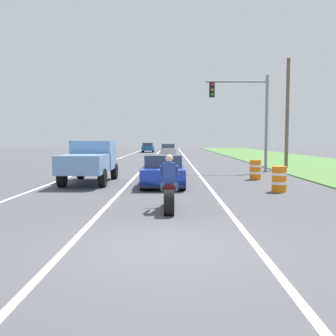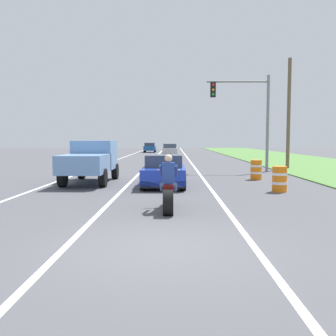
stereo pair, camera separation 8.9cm
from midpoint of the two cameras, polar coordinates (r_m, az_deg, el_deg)
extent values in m
plane|color=#4C4C51|center=(7.26, -1.27, -12.00)|extent=(160.00, 160.00, 0.00)
cube|color=white|center=(27.61, -11.27, 0.07)|extent=(0.14, 120.00, 0.01)
cube|color=white|center=(27.08, 3.82, 0.06)|extent=(0.14, 120.00, 0.01)
cube|color=white|center=(27.11, -3.80, 0.07)|extent=(0.14, 120.00, 0.01)
cube|color=#517F3D|center=(29.46, 23.88, 0.09)|extent=(10.00, 120.00, 0.06)
cylinder|color=black|center=(10.11, -0.09, -5.29)|extent=(0.28, 0.69, 0.69)
cylinder|color=black|center=(11.65, -0.01, -4.17)|extent=(0.12, 0.63, 0.63)
cube|color=#590F0F|center=(10.89, -0.05, -3.19)|extent=(0.28, 1.10, 0.36)
cylinder|color=#B2B2B7|center=(11.52, -0.02, -2.42)|extent=(0.08, 0.36, 0.73)
cylinder|color=#A5A5AA|center=(11.46, -0.02, -0.30)|extent=(0.70, 0.05, 0.05)
cube|color=navy|center=(10.61, -0.06, -0.79)|extent=(0.36, 0.24, 0.60)
sphere|color=beige|center=(10.58, -0.06, 1.48)|extent=(0.22, 0.22, 0.22)
cylinder|color=#384C7A|center=(10.68, -1.02, -2.91)|extent=(0.14, 0.47, 0.32)
cylinder|color=navy|center=(10.91, -1.20, -0.38)|extent=(0.10, 0.51, 0.40)
cylinder|color=#384C7A|center=(10.68, 0.91, -2.91)|extent=(0.14, 0.47, 0.32)
cylinder|color=navy|center=(10.90, 1.11, -0.38)|extent=(0.10, 0.51, 0.40)
cube|color=#1E38B2|center=(16.59, -0.82, -0.86)|extent=(1.80, 4.30, 0.64)
cube|color=#333D4C|center=(16.35, -0.84, 1.10)|extent=(1.56, 1.70, 0.52)
cube|color=black|center=(14.58, -1.00, -2.54)|extent=(1.76, 0.20, 0.28)
cylinder|color=black|center=(18.23, -3.22, -1.05)|extent=(0.24, 0.64, 0.64)
cylinder|color=black|center=(18.20, 1.81, -1.05)|extent=(0.24, 0.64, 0.64)
cylinder|color=black|center=(15.06, -4.01, -2.20)|extent=(0.24, 0.64, 0.64)
cylinder|color=black|center=(15.02, 2.09, -2.21)|extent=(0.24, 0.64, 0.64)
cube|color=#6B93C6|center=(18.85, -11.32, 1.98)|extent=(1.90, 2.10, 1.40)
cube|color=#333D4C|center=(19.18, -11.12, 3.17)|extent=(1.67, 0.29, 0.57)
cube|color=#6B93C6|center=(16.67, -12.88, 0.61)|extent=(1.90, 2.70, 0.80)
cylinder|color=black|center=(19.87, -13.27, -0.48)|extent=(0.28, 0.80, 0.80)
cylinder|color=black|center=(19.53, -8.30, -0.49)|extent=(0.28, 0.80, 0.80)
cylinder|color=black|center=(16.65, -16.00, -1.45)|extent=(0.28, 0.80, 0.80)
cylinder|color=black|center=(16.25, -10.10, -1.49)|extent=(0.28, 0.80, 0.80)
cylinder|color=gray|center=(24.24, 14.66, 6.51)|extent=(0.18, 0.18, 6.00)
cylinder|color=gray|center=(24.09, 10.27, 12.81)|extent=(3.81, 0.12, 0.12)
cube|color=black|center=(23.82, 6.60, 11.73)|extent=(0.32, 0.24, 0.90)
sphere|color=red|center=(23.72, 6.64, 12.44)|extent=(0.16, 0.16, 0.16)
sphere|color=orange|center=(23.68, 6.64, 11.77)|extent=(0.16, 0.16, 0.16)
sphere|color=green|center=(23.65, 6.63, 11.10)|extent=(0.16, 0.16, 0.16)
cylinder|color=brown|center=(27.18, 17.61, 7.83)|extent=(0.24, 0.24, 7.55)
cylinder|color=orange|center=(15.20, 16.41, -1.63)|extent=(0.56, 0.56, 1.00)
cylinder|color=white|center=(15.18, 16.43, -0.88)|extent=(0.58, 0.58, 0.10)
cylinder|color=white|center=(15.22, 16.40, -2.19)|extent=(0.58, 0.58, 0.10)
cylinder|color=orange|center=(19.51, 13.02, -0.27)|extent=(0.56, 0.56, 1.00)
cylinder|color=white|center=(19.49, 13.03, 0.32)|extent=(0.58, 0.58, 0.10)
cylinder|color=white|center=(19.52, 13.01, -0.71)|extent=(0.58, 0.58, 0.10)
cube|color=#B2B2B7|center=(45.82, -0.03, 2.65)|extent=(1.76, 4.00, 0.70)
cube|color=#333D4C|center=(45.60, -0.03, 3.40)|extent=(1.56, 2.00, 0.50)
cylinder|color=black|center=(47.24, -0.98, 2.28)|extent=(0.20, 0.60, 0.60)
cylinder|color=black|center=(47.23, 0.96, 2.28)|extent=(0.20, 0.60, 0.60)
cylinder|color=black|center=(44.44, -1.07, 2.15)|extent=(0.20, 0.60, 0.60)
cylinder|color=black|center=(44.43, 0.99, 2.15)|extent=(0.20, 0.60, 0.60)
cube|color=#194C8C|center=(58.79, -3.10, 3.03)|extent=(1.76, 4.00, 0.70)
cube|color=#333D4C|center=(58.57, -3.12, 3.61)|extent=(1.56, 2.00, 0.50)
cylinder|color=black|center=(60.25, -3.78, 2.73)|extent=(0.20, 0.60, 0.60)
cylinder|color=black|center=(60.15, -2.26, 2.73)|extent=(0.20, 0.60, 0.60)
cylinder|color=black|center=(57.45, -3.98, 2.65)|extent=(0.20, 0.60, 0.60)
cylinder|color=black|center=(57.35, -2.39, 2.65)|extent=(0.20, 0.60, 0.60)
camera|label=1|loc=(0.04, -90.19, -0.01)|focal=40.02mm
camera|label=2|loc=(0.04, 89.81, 0.01)|focal=40.02mm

